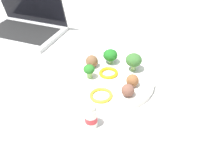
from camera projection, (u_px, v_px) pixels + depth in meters
ground_plane at (112, 84)px, 0.87m from camera, size 4.00×4.00×0.00m
plate at (112, 82)px, 0.87m from camera, size 0.28×0.28×0.02m
broccoli_floret_center at (111, 55)px, 0.93m from camera, size 0.05×0.05×0.05m
broccoli_floret_far_rim at (135, 60)px, 0.89m from camera, size 0.05×0.05×0.06m
broccoli_floret_front_left at (91, 70)px, 0.86m from camera, size 0.04×0.04×0.05m
meatball_mid_right at (134, 80)px, 0.83m from camera, size 0.04×0.04×0.04m
meatball_back_left at (93, 61)px, 0.91m from camera, size 0.04×0.04×0.04m
meatball_center at (130, 90)px, 0.79m from camera, size 0.04×0.04×0.04m
pepper_ring_mid_left at (103, 95)px, 0.79m from camera, size 0.09×0.09×0.01m
pepper_ring_front_left at (110, 73)px, 0.89m from camera, size 0.08×0.08×0.01m
napkin at (109, 44)px, 1.08m from camera, size 0.18×0.13×0.01m
fork at (114, 44)px, 1.08m from camera, size 0.12×0.02×0.01m
knife at (105, 44)px, 1.07m from camera, size 0.15×0.02×0.01m
yogurt_bottle at (93, 117)px, 0.71m from camera, size 0.03×0.03×0.07m
laptop at (26, 24)px, 1.15m from camera, size 0.32×0.38×0.21m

